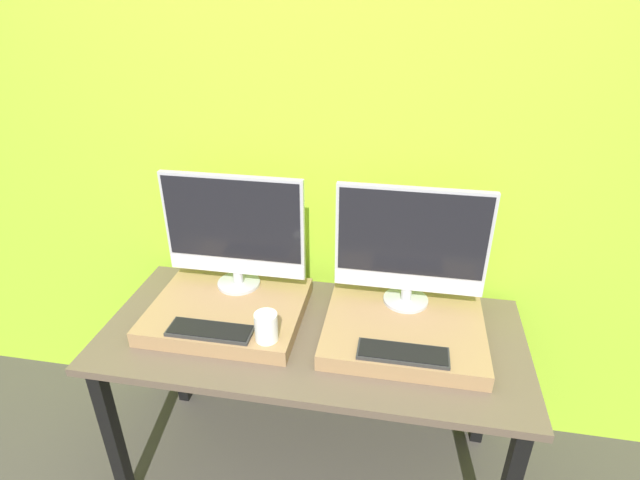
{
  "coord_description": "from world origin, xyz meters",
  "views": [
    {
      "loc": [
        0.29,
        -1.1,
        1.89
      ],
      "look_at": [
        0.0,
        0.52,
        1.03
      ],
      "focal_mm": 28.0,
      "sensor_mm": 36.0,
      "label": 1
    }
  ],
  "objects_px": {
    "monitor_left": "(234,230)",
    "mug": "(266,327)",
    "keyboard_left": "(210,331)",
    "keyboard_right": "(403,353)",
    "monitor_right": "(411,245)"
  },
  "relations": [
    {
      "from": "monitor_left",
      "to": "keyboard_right",
      "type": "height_order",
      "value": "monitor_left"
    },
    {
      "from": "keyboard_left",
      "to": "keyboard_right",
      "type": "xyz_separation_m",
      "value": [
        0.67,
        0.0,
        0.0
      ]
    },
    {
      "from": "monitor_right",
      "to": "monitor_left",
      "type": "bearing_deg",
      "value": 180.0
    },
    {
      "from": "mug",
      "to": "monitor_right",
      "type": "relative_size",
      "value": 0.19
    },
    {
      "from": "monitor_left",
      "to": "keyboard_left",
      "type": "height_order",
      "value": "monitor_left"
    },
    {
      "from": "monitor_left",
      "to": "keyboard_right",
      "type": "xyz_separation_m",
      "value": [
        0.67,
        -0.31,
        -0.24
      ]
    },
    {
      "from": "keyboard_left",
      "to": "mug",
      "type": "xyz_separation_m",
      "value": [
        0.2,
        0.0,
        0.04
      ]
    },
    {
      "from": "monitor_left",
      "to": "monitor_right",
      "type": "relative_size",
      "value": 1.0
    },
    {
      "from": "mug",
      "to": "monitor_right",
      "type": "bearing_deg",
      "value": 34.01
    },
    {
      "from": "keyboard_left",
      "to": "mug",
      "type": "bearing_deg",
      "value": 0.0
    },
    {
      "from": "keyboard_left",
      "to": "keyboard_right",
      "type": "height_order",
      "value": "same"
    },
    {
      "from": "keyboard_left",
      "to": "monitor_left",
      "type": "bearing_deg",
      "value": 90.0
    },
    {
      "from": "keyboard_left",
      "to": "mug",
      "type": "distance_m",
      "value": 0.21
    },
    {
      "from": "monitor_left",
      "to": "keyboard_left",
      "type": "xyz_separation_m",
      "value": [
        0.0,
        -0.31,
        -0.24
      ]
    },
    {
      "from": "monitor_left",
      "to": "mug",
      "type": "xyz_separation_m",
      "value": [
        0.2,
        -0.31,
        -0.19
      ]
    }
  ]
}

